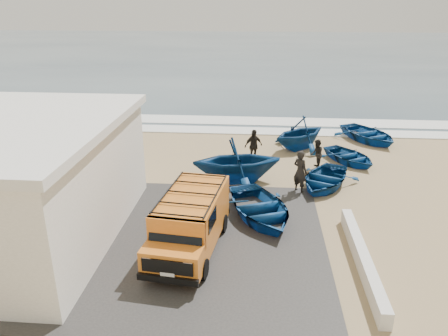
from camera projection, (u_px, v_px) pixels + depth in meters
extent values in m
plane|color=tan|center=(217.00, 217.00, 17.36)|extent=(160.00, 160.00, 0.00)
cube|color=#393734|center=(157.00, 240.00, 15.65)|extent=(12.00, 10.00, 0.05)
cube|color=#385166|center=(251.00, 52.00, 69.30)|extent=(180.00, 88.00, 0.01)
cube|color=white|center=(235.00, 131.00, 28.48)|extent=(180.00, 1.60, 0.06)
cube|color=white|center=(237.00, 121.00, 30.80)|extent=(180.00, 2.20, 0.04)
cube|color=white|center=(0.00, 185.00, 15.34)|extent=(8.00, 9.00, 4.00)
cube|color=black|center=(121.00, 157.00, 16.21)|extent=(0.08, 0.70, 0.90)
cube|color=silver|center=(362.00, 259.00, 14.09)|extent=(0.35, 6.00, 0.55)
cube|color=orange|center=(193.00, 215.00, 15.06)|extent=(2.27, 3.95, 1.59)
cube|color=orange|center=(172.00, 261.00, 13.08)|extent=(1.92, 1.08, 0.87)
cube|color=black|center=(176.00, 231.00, 13.22)|extent=(1.71, 0.53, 0.69)
cube|color=black|center=(167.00, 267.00, 12.64)|extent=(1.56, 0.26, 0.43)
cube|color=black|center=(168.00, 279.00, 12.76)|extent=(1.87, 0.36, 0.21)
cube|color=black|center=(191.00, 193.00, 14.70)|extent=(2.15, 3.66, 0.06)
cylinder|color=black|center=(151.00, 263.00, 13.76)|extent=(0.29, 0.70, 0.68)
cylinder|color=black|center=(179.00, 219.00, 16.48)|extent=(0.29, 0.70, 0.68)
cylinder|color=black|center=(203.00, 269.00, 13.43)|extent=(0.29, 0.70, 0.68)
cylinder|color=black|center=(223.00, 223.00, 16.16)|extent=(0.29, 0.70, 0.68)
imported|color=navy|center=(260.00, 208.00, 17.11)|extent=(4.39, 5.06, 0.88)
imported|color=navy|center=(324.00, 179.00, 20.01)|extent=(3.98, 4.49, 0.77)
imported|color=navy|center=(237.00, 160.00, 20.27)|extent=(4.77, 4.34, 2.16)
imported|color=navy|center=(350.00, 156.00, 22.95)|extent=(3.72, 4.04, 0.68)
imported|color=navy|center=(300.00, 133.00, 24.83)|extent=(4.77, 4.73, 1.90)
imported|color=navy|center=(368.00, 134.00, 26.37)|extent=(4.58, 5.06, 0.86)
imported|color=black|center=(300.00, 172.00, 19.23)|extent=(0.84, 0.83, 1.96)
imported|color=black|center=(317.00, 154.00, 22.02)|extent=(0.61, 0.77, 1.51)
imported|color=black|center=(253.00, 146.00, 22.85)|extent=(1.11, 0.91, 1.77)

